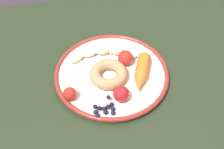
# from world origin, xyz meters

# --- Properties ---
(dining_table) EXTENTS (0.98, 0.74, 0.74)m
(dining_table) POSITION_xyz_m (0.00, 0.00, 0.64)
(dining_table) COLOR #26311D
(dining_table) RESTS_ON ground_plane
(plate) EXTENTS (0.30, 0.30, 0.02)m
(plate) POSITION_xyz_m (-0.03, -0.00, 0.75)
(plate) COLOR white
(plate) RESTS_ON dining_table
(banana) EXTENTS (0.19, 0.07, 0.03)m
(banana) POSITION_xyz_m (-0.04, 0.07, 0.77)
(banana) COLOR beige
(banana) RESTS_ON plate
(carrot_orange) EXTENTS (0.08, 0.12, 0.03)m
(carrot_orange) POSITION_xyz_m (0.04, -0.03, 0.77)
(carrot_orange) COLOR orange
(carrot_orange) RESTS_ON plate
(donut) EXTENTS (0.14, 0.14, 0.03)m
(donut) POSITION_xyz_m (-0.04, -0.01, 0.77)
(donut) COLOR tan
(donut) RESTS_ON plate
(blueberry_pile) EXTENTS (0.05, 0.05, 0.02)m
(blueberry_pile) POSITION_xyz_m (-0.07, -0.11, 0.76)
(blueberry_pile) COLOR #191638
(blueberry_pile) RESTS_ON plate
(tomato_near) EXTENTS (0.04, 0.04, 0.04)m
(tomato_near) POSITION_xyz_m (-0.02, -0.09, 0.78)
(tomato_near) COLOR red
(tomato_near) RESTS_ON plate
(tomato_mid) EXTENTS (0.03, 0.03, 0.03)m
(tomato_mid) POSITION_xyz_m (-0.14, -0.06, 0.77)
(tomato_mid) COLOR red
(tomato_mid) RESTS_ON plate
(tomato_far) EXTENTS (0.04, 0.04, 0.04)m
(tomato_far) POSITION_xyz_m (0.02, 0.03, 0.78)
(tomato_far) COLOR red
(tomato_far) RESTS_ON plate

